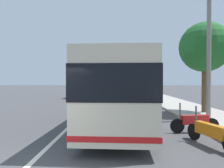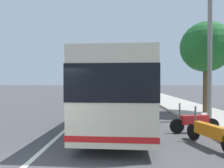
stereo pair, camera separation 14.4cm
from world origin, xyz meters
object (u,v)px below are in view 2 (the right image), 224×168
object	(u,v)px
car_behind_bus	(79,92)
roadside_tree_mid_block	(206,47)
motorcycle_by_tree	(194,122)
coach_bus	(119,88)
car_far_distant	(122,87)
utility_pole	(210,40)
motorcycle_far_end	(209,133)
car_ahead_same_lane	(98,89)

from	to	relation	value
car_behind_bus	roadside_tree_mid_block	bearing A→B (deg)	41.82
motorcycle_by_tree	coach_bus	bearing A→B (deg)	-41.74
car_far_distant	utility_pole	xyz separation A→B (m)	(-44.17, -4.10, 3.62)
motorcycle_far_end	roadside_tree_mid_block	world-z (taller)	roadside_tree_mid_block
car_far_distant	motorcycle_by_tree	bearing A→B (deg)	-174.31
motorcycle_far_end	car_ahead_same_lane	size ratio (longest dim) A/B	0.48
motorcycle_far_end	car_far_distant	xyz separation A→B (m)	(48.46, 2.15, 0.24)
motorcycle_by_tree	motorcycle_far_end	bearing A→B (deg)	76.47
car_behind_bus	car_far_distant	bearing A→B (deg)	169.48
coach_bus	utility_pole	bearing A→B (deg)	-82.90
car_ahead_same_lane	utility_pole	xyz separation A→B (m)	(-27.53, -8.99, 3.63)
coach_bus	motorcycle_far_end	distance (m)	5.02
car_ahead_same_lane	roadside_tree_mid_block	bearing A→B (deg)	19.90
utility_pole	car_ahead_same_lane	bearing A→B (deg)	18.08
utility_pole	motorcycle_far_end	bearing A→B (deg)	155.55
motorcycle_by_tree	car_far_distant	bearing A→B (deg)	-94.56
car_far_distant	utility_pole	size ratio (longest dim) A/B	0.46
motorcycle_far_end	utility_pole	bearing A→B (deg)	-42.52
roadside_tree_mid_block	utility_pole	bearing A→B (deg)	161.56
coach_bus	utility_pole	size ratio (longest dim) A/B	1.22
motorcycle_by_tree	utility_pole	bearing A→B (deg)	-132.04
motorcycle_by_tree	car_far_distant	world-z (taller)	car_far_distant
motorcycle_by_tree	roadside_tree_mid_block	world-z (taller)	roadside_tree_mid_block
coach_bus	motorcycle_far_end	size ratio (longest dim) A/B	5.09
motorcycle_far_end	car_far_distant	bearing A→B (deg)	-15.53
coach_bus	motorcycle_by_tree	bearing A→B (deg)	-122.23
car_ahead_same_lane	car_behind_bus	distance (m)	12.92
coach_bus	car_ahead_same_lane	world-z (taller)	coach_bus
car_ahead_same_lane	motorcycle_far_end	bearing A→B (deg)	11.53
car_ahead_same_lane	car_behind_bus	xyz separation A→B (m)	(-12.87, 1.16, 0.02)
car_ahead_same_lane	motorcycle_by_tree	bearing A→B (deg)	12.56
car_far_distant	utility_pole	bearing A→B (deg)	-171.86
motorcycle_by_tree	car_behind_bus	xyz separation A→B (m)	(17.21, 8.38, 0.26)
motorcycle_far_end	roadside_tree_mid_block	xyz separation A→B (m)	(6.38, -2.65, 3.86)
car_far_distant	car_behind_bus	bearing A→B (deg)	171.26
coach_bus	motorcycle_far_end	xyz separation A→B (m)	(-3.86, -2.93, -1.30)
motorcycle_far_end	utility_pole	world-z (taller)	utility_pole
car_behind_bus	roadside_tree_mid_block	xyz separation A→B (m)	(-12.57, -10.84, 3.60)
car_far_distant	utility_pole	world-z (taller)	utility_pole
car_ahead_same_lane	utility_pole	size ratio (longest dim) A/B	0.49
coach_bus	roadside_tree_mid_block	world-z (taller)	roadside_tree_mid_block
motorcycle_far_end	utility_pole	distance (m)	6.10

